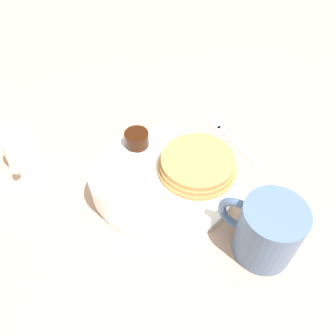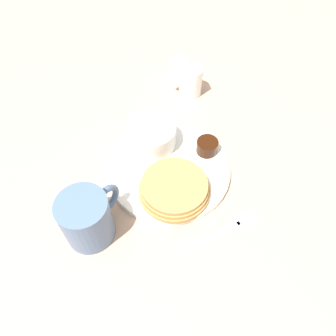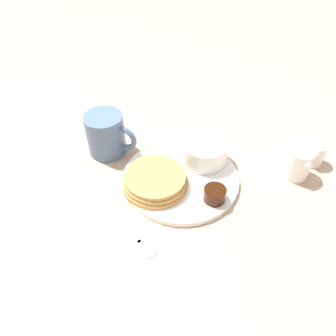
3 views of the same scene
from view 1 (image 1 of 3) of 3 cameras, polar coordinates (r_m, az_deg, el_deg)
ground_plane at (r=0.54m, az=-0.72°, el=-2.13°), size 4.00×4.00×0.00m
plate at (r=0.53m, az=-0.72°, el=-1.73°), size 0.23×0.23×0.01m
pancake_stack at (r=0.53m, az=5.07°, el=0.82°), size 0.13×0.13×0.03m
bowl at (r=0.49m, az=-7.71°, el=-2.97°), size 0.10×0.10×0.05m
syrup_cup at (r=0.57m, az=-5.46°, el=5.05°), size 0.04×0.04×0.03m
butter_ramekin at (r=0.50m, az=-9.82°, el=-3.36°), size 0.04×0.04×0.04m
coffee_mug at (r=0.45m, az=16.78°, el=-10.39°), size 0.09×0.10×0.09m
creamer_pitcher_near at (r=0.59m, az=-24.18°, el=2.62°), size 0.05×0.08×0.07m
fork at (r=0.62m, az=9.83°, el=6.08°), size 0.05×0.14×0.00m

